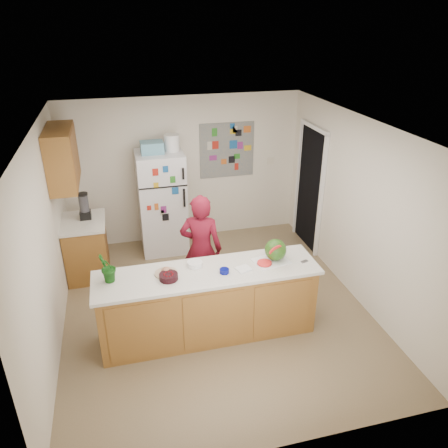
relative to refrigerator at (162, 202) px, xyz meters
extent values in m
cube|color=brown|center=(0.45, -1.88, -0.86)|extent=(4.00, 4.50, 0.02)
cube|color=beige|center=(0.45, 0.38, 0.40)|extent=(4.00, 0.02, 2.50)
cube|color=beige|center=(-1.56, -1.88, 0.40)|extent=(0.02, 4.50, 2.50)
cube|color=beige|center=(2.46, -1.88, 0.40)|extent=(0.02, 4.50, 2.50)
cube|color=white|center=(0.45, -1.88, 1.66)|extent=(4.00, 4.50, 0.02)
cube|color=black|center=(2.44, -0.43, 0.17)|extent=(0.03, 0.85, 2.04)
cube|color=brown|center=(0.25, -2.38, -0.41)|extent=(2.60, 0.62, 0.88)
cube|color=silver|center=(0.25, -2.38, 0.05)|extent=(2.68, 0.70, 0.04)
cube|color=brown|center=(-1.24, -0.53, -0.42)|extent=(0.60, 0.80, 0.86)
cube|color=silver|center=(-1.24, -0.53, 0.03)|extent=(0.64, 0.84, 0.04)
cube|color=brown|center=(-1.37, -0.58, 1.05)|extent=(0.35, 1.00, 0.80)
cube|color=silver|center=(0.00, 0.00, 0.00)|extent=(0.75, 0.70, 1.70)
cube|color=#5999B2|center=(-0.10, 0.00, 0.94)|extent=(0.35, 0.28, 0.18)
cube|color=slate|center=(1.20, 0.36, 0.70)|extent=(0.95, 0.01, 0.95)
imported|color=maroon|center=(0.33, -1.60, -0.06)|extent=(0.67, 0.55, 1.58)
cylinder|color=black|center=(-1.19, -0.45, 0.24)|extent=(0.14, 0.14, 0.38)
cube|color=white|center=(1.05, -2.35, 0.08)|extent=(0.47, 0.39, 0.01)
sphere|color=#325D17|center=(1.11, -2.33, 0.22)|extent=(0.27, 0.27, 0.27)
cylinder|color=red|center=(0.95, -2.40, 0.09)|extent=(0.17, 0.17, 0.02)
cylinder|color=black|center=(-0.22, -2.44, 0.11)|extent=(0.25, 0.25, 0.07)
cylinder|color=white|center=(0.13, -2.23, 0.10)|extent=(0.20, 0.20, 0.06)
cylinder|color=#050A63|center=(0.43, -2.46, 0.10)|extent=(0.15, 0.15, 0.05)
cylinder|color=#B7AA8F|center=(-0.23, -2.32, 0.08)|extent=(0.30, 0.30, 0.02)
cube|color=white|center=(0.67, -2.45, 0.08)|extent=(0.20, 0.19, 0.02)
cube|color=gray|center=(1.45, -2.46, 0.08)|extent=(0.10, 0.07, 0.01)
imported|color=#194111|center=(-0.88, -2.33, 0.26)|extent=(0.25, 0.26, 0.37)
camera|label=1|loc=(-0.65, -6.69, 2.82)|focal=35.00mm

